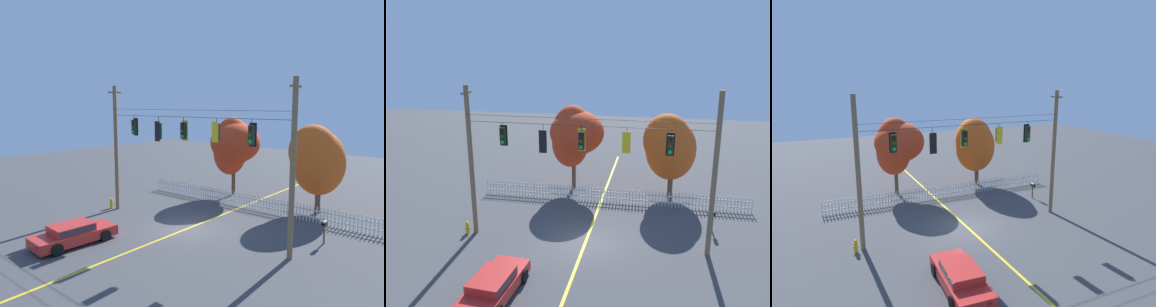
# 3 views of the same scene
# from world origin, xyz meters

# --- Properties ---
(ground) EXTENTS (80.00, 80.00, 0.00)m
(ground) POSITION_xyz_m (0.00, 0.00, 0.00)
(ground) COLOR #424244
(lane_centerline_stripe) EXTENTS (0.16, 36.00, 0.01)m
(lane_centerline_stripe) POSITION_xyz_m (0.00, 0.00, 0.00)
(lane_centerline_stripe) COLOR gold
(lane_centerline_stripe) RESTS_ON ground
(signal_support_span) EXTENTS (13.59, 1.10, 8.79)m
(signal_support_span) POSITION_xyz_m (0.00, -0.00, 4.48)
(signal_support_span) COLOR brown
(signal_support_span) RESTS_ON ground
(traffic_signal_northbound_secondary) EXTENTS (0.43, 0.38, 1.34)m
(traffic_signal_northbound_secondary) POSITION_xyz_m (-4.65, 0.01, 6.03)
(traffic_signal_northbound_secondary) COLOR black
(traffic_signal_northbound_primary) EXTENTS (0.43, 0.38, 1.57)m
(traffic_signal_northbound_primary) POSITION_xyz_m (-2.34, -0.01, 5.85)
(traffic_signal_northbound_primary) COLOR black
(traffic_signal_southbound_primary) EXTENTS (0.43, 0.38, 1.41)m
(traffic_signal_southbound_primary) POSITION_xyz_m (-0.25, 0.01, 5.98)
(traffic_signal_southbound_primary) COLOR black
(traffic_signal_eastbound_side) EXTENTS (0.43, 0.38, 1.33)m
(traffic_signal_eastbound_side) POSITION_xyz_m (2.15, -0.01, 6.02)
(traffic_signal_eastbound_side) COLOR black
(traffic_signal_westbound_side) EXTENTS (0.43, 0.38, 1.43)m
(traffic_signal_westbound_side) POSITION_xyz_m (4.38, 0.01, 5.97)
(traffic_signal_westbound_side) COLOR black
(white_picket_fence) EXTENTS (18.73, 0.06, 1.06)m
(white_picket_fence) POSITION_xyz_m (0.77, 6.18, 0.54)
(white_picket_fence) COLOR silver
(white_picket_fence) RESTS_ON ground
(autumn_maple_near_fence) EXTENTS (4.08, 3.95, 6.49)m
(autumn_maple_near_fence) POSITION_xyz_m (-2.45, 8.56, 4.23)
(autumn_maple_near_fence) COLOR brown
(autumn_maple_near_fence) RESTS_ON ground
(autumn_maple_mid) EXTENTS (3.78, 3.38, 6.16)m
(autumn_maple_mid) POSITION_xyz_m (4.67, 8.34, 3.79)
(autumn_maple_mid) COLOR brown
(autumn_maple_mid) RESTS_ON ground
(parked_car) EXTENTS (2.13, 4.59, 1.15)m
(parked_car) POSITION_xyz_m (-3.12, -5.78, 0.60)
(parked_car) COLOR red
(parked_car) RESTS_ON ground
(fire_hydrant) EXTENTS (0.38, 0.22, 0.74)m
(fire_hydrant) POSITION_xyz_m (-7.10, -0.24, 0.37)
(fire_hydrant) COLOR gold
(fire_hydrant) RESTS_ON ground
(roadside_mailbox) EXTENTS (0.25, 0.44, 1.29)m
(roadside_mailbox) POSITION_xyz_m (7.23, 3.01, 1.05)
(roadside_mailbox) COLOR brown
(roadside_mailbox) RESTS_ON ground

